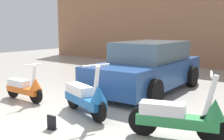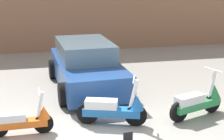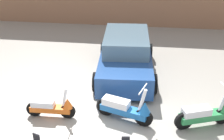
% 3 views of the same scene
% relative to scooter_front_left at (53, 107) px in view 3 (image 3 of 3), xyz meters
% --- Properties ---
extents(ground_plane, '(28.00, 28.00, 0.00)m').
position_rel_scooter_front_left_xyz_m(ground_plane, '(1.53, -0.62, -0.34)').
color(ground_plane, '#9E998E').
extents(scooter_front_left, '(1.38, 0.49, 0.96)m').
position_rel_scooter_front_left_xyz_m(scooter_front_left, '(0.00, 0.00, 0.00)').
color(scooter_front_left, black).
rests_on(scooter_front_left, ground_plane).
extents(scooter_front_right, '(1.56, 0.79, 1.13)m').
position_rel_scooter_front_left_xyz_m(scooter_front_right, '(2.02, 0.09, 0.06)').
color(scooter_front_right, black).
rests_on(scooter_front_right, ground_plane).
extents(scooter_front_center, '(1.55, 0.81, 1.13)m').
position_rel_scooter_front_left_xyz_m(scooter_front_center, '(4.11, 0.14, 0.06)').
color(scooter_front_center, black).
rests_on(scooter_front_center, ground_plane).
extents(car_rear_left, '(2.19, 4.23, 1.40)m').
position_rel_scooter_front_left_xyz_m(car_rear_left, '(1.76, 2.93, 0.33)').
color(car_rear_left, navy).
rests_on(car_rear_left, ground_plane).
extents(placard_near_left_scooter, '(0.20, 0.17, 0.26)m').
position_rel_scooter_front_left_xyz_m(placard_near_left_scooter, '(-0.08, -1.05, -0.23)').
color(placard_near_left_scooter, black).
rests_on(placard_near_left_scooter, ground_plane).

